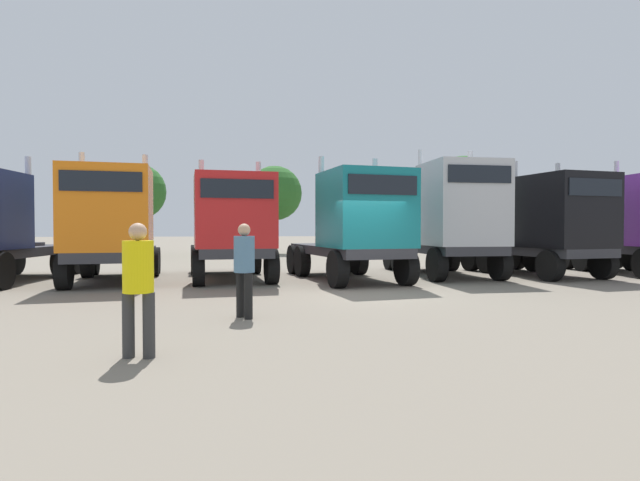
{
  "coord_description": "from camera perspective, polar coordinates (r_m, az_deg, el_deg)",
  "views": [
    {
      "loc": [
        -3.53,
        -12.86,
        1.72
      ],
      "look_at": [
        -0.66,
        4.5,
        1.31
      ],
      "focal_mm": 28.44,
      "sensor_mm": 36.0,
      "label": 1
    }
  ],
  "objects": [
    {
      "name": "semi_truck_silver",
      "position": [
        18.25,
        14.86,
        2.37
      ],
      "size": [
        2.56,
        6.28,
        4.55
      ],
      "rotation": [
        0.0,
        0.0,
        -1.57
      ],
      "color": "#333338",
      "rests_on": "ground"
    },
    {
      "name": "oak_far_right",
      "position": [
        37.37,
        15.78,
        5.8
      ],
      "size": [
        4.38,
        4.38,
        6.86
      ],
      "color": "#4C3823",
      "rests_on": "ground"
    },
    {
      "name": "semi_truck_red",
      "position": [
        16.75,
        -9.87,
        1.54
      ],
      "size": [
        3.11,
        6.45,
        4.0
      ],
      "rotation": [
        0.0,
        0.0,
        -1.48
      ],
      "color": "#333338",
      "rests_on": "ground"
    },
    {
      "name": "oak_far_left",
      "position": [
        33.58,
        -19.83,
        5.17
      ],
      "size": [
        3.46,
        3.46,
        5.76
      ],
      "color": "#4C3823",
      "rests_on": "ground"
    },
    {
      "name": "semi_truck_orange",
      "position": [
        16.78,
        -22.45,
        1.69
      ],
      "size": [
        3.12,
        6.21,
        4.13
      ],
      "rotation": [
        0.0,
        0.0,
        -1.47
      ],
      "color": "#333338",
      "rests_on": "ground"
    },
    {
      "name": "semi_truck_black",
      "position": [
        19.58,
        24.84,
        1.69
      ],
      "size": [
        3.29,
        5.93,
        4.16
      ],
      "rotation": [
        0.0,
        0.0,
        -1.43
      ],
      "color": "#333338",
      "rests_on": "ground"
    },
    {
      "name": "semi_truck_teal",
      "position": [
        16.11,
        4.22,
        1.8
      ],
      "size": [
        3.39,
        6.46,
        4.08
      ],
      "rotation": [
        0.0,
        0.0,
        -1.43
      ],
      "color": "#333338",
      "rests_on": "ground"
    },
    {
      "name": "ground",
      "position": [
        13.45,
        5.95,
        -6.01
      ],
      "size": [
        200.0,
        200.0,
        0.0
      ],
      "primitive_type": "plane",
      "color": "gray"
    },
    {
      "name": "visitor_in_hivis",
      "position": [
        7.16,
        -19.78,
        -4.15
      ],
      "size": [
        0.48,
        0.48,
        1.8
      ],
      "rotation": [
        0.0,
        0.0,
        1.34
      ],
      "color": "#333333",
      "rests_on": "ground"
    },
    {
      "name": "visitor_with_camera",
      "position": [
        9.82,
        -8.52,
        -2.54
      ],
      "size": [
        0.55,
        0.55,
        1.82
      ],
      "rotation": [
        0.0,
        0.0,
        0.56
      ],
      "color": "black",
      "rests_on": "ground"
    },
    {
      "name": "oak_far_centre",
      "position": [
        35.11,
        -5.1,
        5.3
      ],
      "size": [
        3.74,
        3.74,
        6.04
      ],
      "color": "#4C3823",
      "rests_on": "ground"
    }
  ]
}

